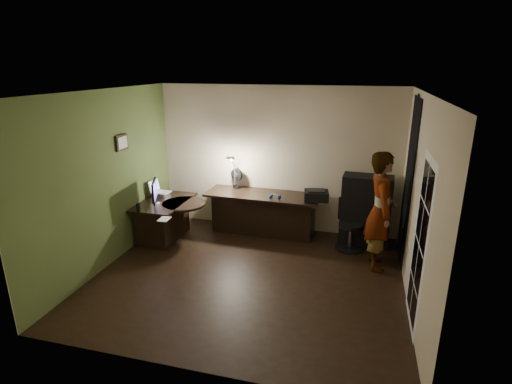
% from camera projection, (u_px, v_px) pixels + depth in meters
% --- Properties ---
extents(floor, '(4.50, 4.00, 0.01)m').
position_uv_depth(floor, '(248.00, 277.00, 5.99)').
color(floor, black).
rests_on(floor, ground).
extents(ceiling, '(4.50, 4.00, 0.01)m').
position_uv_depth(ceiling, '(247.00, 92.00, 5.17)').
color(ceiling, silver).
rests_on(ceiling, floor).
extents(wall_back, '(4.50, 0.01, 2.70)m').
position_uv_depth(wall_back, '(277.00, 160.00, 7.43)').
color(wall_back, '#CBB692').
rests_on(wall_back, floor).
extents(wall_front, '(4.50, 0.01, 2.70)m').
position_uv_depth(wall_front, '(188.00, 254.00, 3.73)').
color(wall_front, '#CBB692').
rests_on(wall_front, floor).
extents(wall_left, '(0.01, 4.00, 2.70)m').
position_uv_depth(wall_left, '(106.00, 180.00, 6.13)').
color(wall_left, '#CBB692').
rests_on(wall_left, floor).
extents(wall_right, '(0.01, 4.00, 2.70)m').
position_uv_depth(wall_right, '(419.00, 205.00, 5.03)').
color(wall_right, '#CBB692').
rests_on(wall_right, floor).
extents(green_wall_overlay, '(0.00, 4.00, 2.70)m').
position_uv_depth(green_wall_overlay, '(107.00, 180.00, 6.12)').
color(green_wall_overlay, '#50642E').
rests_on(green_wall_overlay, floor).
extents(arched_doorway, '(0.01, 0.90, 2.60)m').
position_uv_depth(arched_doorway, '(408.00, 184.00, 6.11)').
color(arched_doorway, black).
rests_on(arched_doorway, floor).
extents(french_door, '(0.02, 0.92, 2.10)m').
position_uv_depth(french_door, '(420.00, 245.00, 4.62)').
color(french_door, white).
rests_on(french_door, floor).
extents(framed_picture, '(0.04, 0.30, 0.25)m').
position_uv_depth(framed_picture, '(122.00, 142.00, 6.38)').
color(framed_picture, black).
rests_on(framed_picture, wall_left).
extents(desk_left, '(0.77, 1.24, 0.71)m').
position_uv_depth(desk_left, '(166.00, 220.00, 7.23)').
color(desk_left, black).
rests_on(desk_left, floor).
extents(desk_right, '(2.11, 0.81, 0.78)m').
position_uv_depth(desk_right, '(263.00, 214.00, 7.42)').
color(desk_right, black).
rests_on(desk_right, floor).
extents(cabinet, '(0.86, 0.47, 1.25)m').
position_uv_depth(cabinet, '(366.00, 211.00, 6.92)').
color(cabinet, black).
rests_on(cabinet, floor).
extents(laptop_stand, '(0.26, 0.23, 0.10)m').
position_uv_depth(laptop_stand, '(162.00, 195.00, 7.35)').
color(laptop_stand, silver).
rests_on(laptop_stand, desk_left).
extents(laptop, '(0.34, 0.32, 0.22)m').
position_uv_depth(laptop, '(161.00, 187.00, 7.30)').
color(laptop, silver).
rests_on(laptop, laptop_stand).
extents(monitor, '(0.29, 0.51, 0.34)m').
position_uv_depth(monitor, '(154.00, 197.00, 6.86)').
color(monitor, black).
rests_on(monitor, desk_left).
extents(mouse, '(0.09, 0.11, 0.04)m').
position_uv_depth(mouse, '(158.00, 203.00, 7.01)').
color(mouse, silver).
rests_on(mouse, desk_left).
extents(phone, '(0.10, 0.13, 0.01)m').
position_uv_depth(phone, '(183.00, 205.00, 6.96)').
color(phone, black).
rests_on(phone, desk_left).
extents(pen, '(0.01, 0.14, 0.01)m').
position_uv_depth(pen, '(151.00, 205.00, 6.96)').
color(pen, black).
rests_on(pen, desk_left).
extents(speaker, '(0.08, 0.08, 0.16)m').
position_uv_depth(speaker, '(138.00, 208.00, 6.60)').
color(speaker, black).
rests_on(speaker, desk_left).
extents(notepad, '(0.17, 0.23, 0.01)m').
position_uv_depth(notepad, '(164.00, 219.00, 6.33)').
color(notepad, silver).
rests_on(notepad, desk_left).
extents(desk_fan, '(0.27, 0.21, 0.38)m').
position_uv_depth(desk_fan, '(237.00, 178.00, 7.58)').
color(desk_fan, black).
rests_on(desk_fan, desk_right).
extents(headphones, '(0.20, 0.14, 0.09)m').
position_uv_depth(headphones, '(275.00, 197.00, 6.96)').
color(headphones, navy).
rests_on(headphones, desk_right).
extents(printer, '(0.45, 0.38, 0.18)m').
position_uv_depth(printer, '(316.00, 195.00, 6.89)').
color(printer, black).
rests_on(printer, desk_right).
extents(desk_lamp, '(0.24, 0.35, 0.70)m').
position_uv_depth(desk_lamp, '(235.00, 170.00, 7.52)').
color(desk_lamp, black).
rests_on(desk_lamp, desk_right).
extents(office_chair, '(0.62, 0.62, 0.88)m').
position_uv_depth(office_chair, '(351.00, 225.00, 6.78)').
color(office_chair, black).
rests_on(office_chair, floor).
extents(person, '(0.51, 0.71, 1.84)m').
position_uv_depth(person, '(381.00, 211.00, 6.04)').
color(person, '#D8A88C').
rests_on(person, floor).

